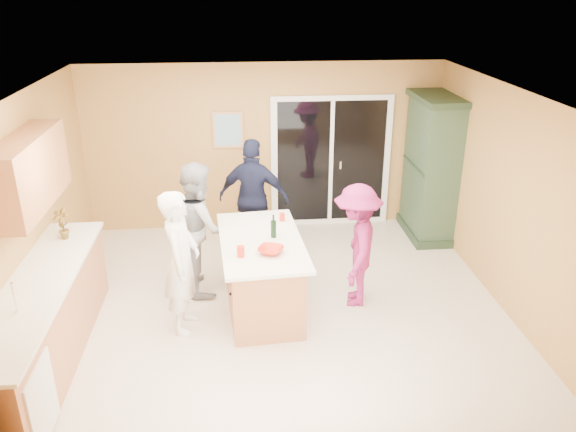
{
  "coord_description": "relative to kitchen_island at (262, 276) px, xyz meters",
  "views": [
    {
      "loc": [
        -0.41,
        -5.95,
        3.72
      ],
      "look_at": [
        0.15,
        0.1,
        1.15
      ],
      "focal_mm": 35.0,
      "sensor_mm": 36.0,
      "label": 1
    }
  ],
  "objects": [
    {
      "name": "floor",
      "position": [
        0.18,
        0.03,
        -0.43
      ],
      "size": [
        5.5,
        5.5,
        0.0
      ],
      "primitive_type": "plane",
      "color": "beige",
      "rests_on": "ground"
    },
    {
      "name": "ceiling",
      "position": [
        0.18,
        0.03,
        2.17
      ],
      "size": [
        5.5,
        5.0,
        0.1
      ],
      "primitive_type": "cube",
      "color": "white",
      "rests_on": "wall_back"
    },
    {
      "name": "wall_back",
      "position": [
        0.18,
        2.53,
        0.87
      ],
      "size": [
        5.5,
        0.1,
        2.6
      ],
      "primitive_type": "cube",
      "color": "tan",
      "rests_on": "ground"
    },
    {
      "name": "wall_front",
      "position": [
        0.18,
        -2.47,
        0.87
      ],
      "size": [
        5.5,
        0.1,
        2.6
      ],
      "primitive_type": "cube",
      "color": "tan",
      "rests_on": "ground"
    },
    {
      "name": "wall_left",
      "position": [
        -2.57,
        0.03,
        0.87
      ],
      "size": [
        0.1,
        5.0,
        2.6
      ],
      "primitive_type": "cube",
      "color": "tan",
      "rests_on": "ground"
    },
    {
      "name": "wall_right",
      "position": [
        2.93,
        0.03,
        0.87
      ],
      "size": [
        0.1,
        5.0,
        2.6
      ],
      "primitive_type": "cube",
      "color": "tan",
      "rests_on": "ground"
    },
    {
      "name": "left_cabinet_run",
      "position": [
        -2.27,
        -1.02,
        0.03
      ],
      "size": [
        0.65,
        3.05,
        1.24
      ],
      "color": "#B67047",
      "rests_on": "floor"
    },
    {
      "name": "upper_cabinets",
      "position": [
        -2.4,
        -0.17,
        1.45
      ],
      "size": [
        0.35,
        1.6,
        0.75
      ],
      "primitive_type": "cube",
      "color": "#B67047",
      "rests_on": "wall_left"
    },
    {
      "name": "sliding_door",
      "position": [
        1.23,
        2.49,
        0.62
      ],
      "size": [
        1.9,
        0.07,
        2.1
      ],
      "color": "white",
      "rests_on": "floor"
    },
    {
      "name": "framed_picture",
      "position": [
        -0.37,
        2.51,
        1.17
      ],
      "size": [
        0.46,
        0.04,
        0.56
      ],
      "color": "tan",
      "rests_on": "wall_back"
    },
    {
      "name": "kitchen_island",
      "position": [
        0.0,
        0.0,
        0.0
      ],
      "size": [
        1.07,
        1.81,
        0.92
      ],
      "rotation": [
        0.0,
        0.0,
        0.07
      ],
      "color": "#B67047",
      "rests_on": "floor"
    },
    {
      "name": "green_hutch",
      "position": [
        2.67,
        1.93,
        0.64
      ],
      "size": [
        0.63,
        1.19,
        2.19
      ],
      "color": "#1F3320",
      "rests_on": "floor"
    },
    {
      "name": "woman_white",
      "position": [
        -0.9,
        -0.32,
        0.41
      ],
      "size": [
        0.48,
        0.66,
        1.67
      ],
      "primitive_type": "imported",
      "rotation": [
        0.0,
        0.0,
        1.44
      ],
      "color": "white",
      "rests_on": "floor"
    },
    {
      "name": "woman_grey",
      "position": [
        -0.75,
        0.58,
        0.42
      ],
      "size": [
        0.83,
        0.96,
        1.69
      ],
      "primitive_type": "imported",
      "rotation": [
        0.0,
        0.0,
        1.83
      ],
      "color": "#959598",
      "rests_on": "floor"
    },
    {
      "name": "woman_navy",
      "position": [
        -0.03,
        1.49,
        0.43
      ],
      "size": [
        1.08,
        0.68,
        1.72
      ],
      "primitive_type": "imported",
      "rotation": [
        0.0,
        0.0,
        2.87
      ],
      "color": "#191938",
      "rests_on": "floor"
    },
    {
      "name": "woman_magenta",
      "position": [
        1.15,
        0.04,
        0.34
      ],
      "size": [
        0.78,
        1.1,
        1.53
      ],
      "primitive_type": "imported",
      "rotation": [
        0.0,
        0.0,
        -1.8
      ],
      "color": "maroon",
      "rests_on": "floor"
    },
    {
      "name": "serving_bowl",
      "position": [
        0.09,
        -0.35,
        0.52
      ],
      "size": [
        0.37,
        0.37,
        0.07
      ],
      "primitive_type": "imported",
      "rotation": [
        0.0,
        0.0,
        -0.41
      ],
      "color": "red",
      "rests_on": "kitchen_island"
    },
    {
      "name": "tulip_vase",
      "position": [
        -2.27,
        0.19,
        0.7
      ],
      "size": [
        0.23,
        0.19,
        0.37
      ],
      "primitive_type": "imported",
      "rotation": [
        0.0,
        0.0,
        -0.36
      ],
      "color": "#A52110",
      "rests_on": "left_cabinet_run"
    },
    {
      "name": "tumbler_near",
      "position": [
        0.29,
        0.54,
        0.54
      ],
      "size": [
        0.08,
        0.08,
        0.1
      ],
      "primitive_type": "cylinder",
      "rotation": [
        0.0,
        0.0,
        0.26
      ],
      "color": "red",
      "rests_on": "kitchen_island"
    },
    {
      "name": "tumbler_far",
      "position": [
        -0.24,
        -0.41,
        0.55
      ],
      "size": [
        0.11,
        0.11,
        0.12
      ],
      "primitive_type": "cylinder",
      "rotation": [
        0.0,
        0.0,
        -0.35
      ],
      "color": "red",
      "rests_on": "kitchen_island"
    },
    {
      "name": "wine_bottle",
      "position": [
        0.15,
        0.06,
        0.6
      ],
      "size": [
        0.07,
        0.07,
        0.28
      ],
      "rotation": [
        0.0,
        0.0,
        -0.0
      ],
      "color": "black",
      "rests_on": "kitchen_island"
    },
    {
      "name": "white_plate",
      "position": [
        0.05,
        0.49,
        0.49
      ],
      "size": [
        0.25,
        0.25,
        0.01
      ],
      "primitive_type": "cylinder",
      "rotation": [
        0.0,
        0.0,
        -0.24
      ],
      "color": "white",
      "rests_on": "kitchen_island"
    }
  ]
}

